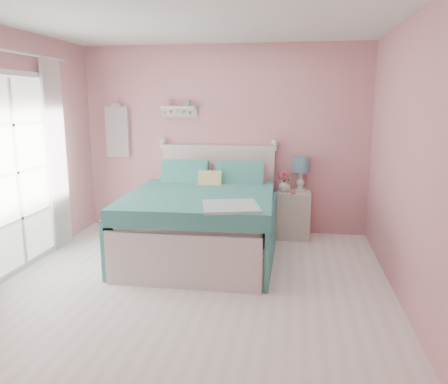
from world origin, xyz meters
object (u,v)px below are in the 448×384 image
(bed, at_px, (204,221))
(table_lamp, at_px, (301,167))
(teacup, at_px, (292,191))
(nightstand, at_px, (294,214))
(vase, at_px, (284,185))

(bed, bearing_deg, table_lamp, 36.81)
(table_lamp, distance_m, teacup, 0.40)
(bed, distance_m, nightstand, 1.36)
(nightstand, bearing_deg, teacup, -103.02)
(teacup, bearing_deg, nightstand, 76.98)
(bed, bearing_deg, teacup, 30.61)
(nightstand, height_order, table_lamp, table_lamp)
(nightstand, height_order, vase, vase)
(bed, distance_m, table_lamp, 1.59)
(vase, distance_m, teacup, 0.19)
(bed, height_order, vase, bed)
(bed, bearing_deg, vase, 39.06)
(bed, height_order, table_lamp, bed)
(bed, xyz_separation_m, nightstand, (1.08, 0.83, -0.09))
(nightstand, distance_m, teacup, 0.39)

